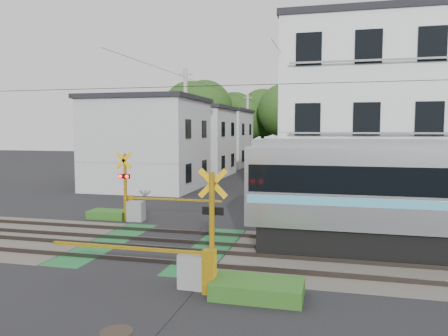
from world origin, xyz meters
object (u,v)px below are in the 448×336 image
(crossing_signal_near, at_px, (196,262))
(manhole_cover, at_px, (116,332))
(apartment_block, at_px, (387,118))
(crossing_signal_far, at_px, (135,205))
(pedestrian, at_px, (284,160))

(crossing_signal_near, bearing_deg, manhole_cover, -106.75)
(crossing_signal_near, height_order, apartment_block, apartment_block)
(crossing_signal_far, height_order, apartment_block, apartment_block)
(crossing_signal_far, xyz_separation_m, pedestrian, (3.52, 28.21, 0.22))
(crossing_signal_far, bearing_deg, crossing_signal_near, -54.71)
(apartment_block, bearing_deg, pedestrian, 108.70)
(pedestrian, bearing_deg, crossing_signal_near, 96.92)
(crossing_signal_near, distance_m, crossing_signal_far, 8.95)
(apartment_block, relative_size, manhole_cover, 15.25)
(crossing_signal_near, xyz_separation_m, apartment_block, (5.91, 13.15, 3.94))
(crossing_signal_far, relative_size, manhole_cover, 7.08)
(crossing_signal_near, bearing_deg, pedestrian, 92.67)
(crossing_signal_near, xyz_separation_m, crossing_signal_far, (-5.17, 7.31, 0.00))
(crossing_signal_near, relative_size, apartment_block, 0.46)
(pedestrian, bearing_deg, apartment_block, 112.94)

